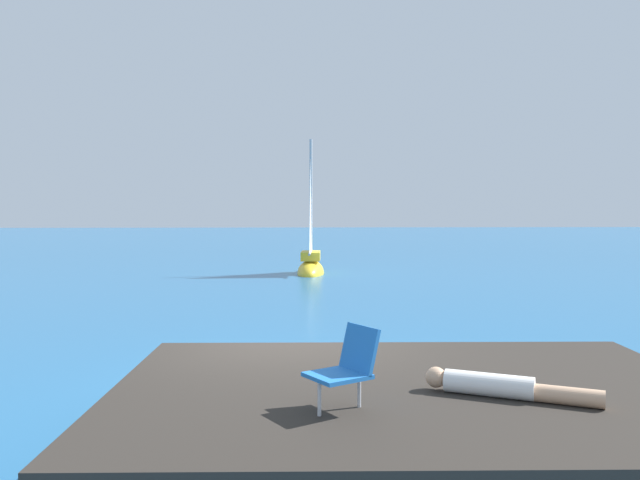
{
  "coord_description": "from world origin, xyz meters",
  "views": [
    {
      "loc": [
        0.08,
        -9.34,
        2.7
      ],
      "look_at": [
        1.02,
        13.51,
        1.55
      ],
      "focal_mm": 35.88,
      "sensor_mm": 36.0,
      "label": 1
    }
  ],
  "objects": [
    {
      "name": "boulder_inland",
      "position": [
        -1.35,
        0.01,
        0.0
      ],
      "size": [
        1.26,
        1.22,
        0.69
      ],
      "primitive_type": "cube",
      "rotation": [
        0.18,
        -0.05,
        2.45
      ],
      "color": "#2B2425",
      "rests_on": "ground"
    },
    {
      "name": "shore_ledge",
      "position": [
        1.38,
        -2.5,
        0.38
      ],
      "size": [
        6.66,
        4.7,
        0.76
      ],
      "primitive_type": "cube",
      "rotation": [
        0.0,
        0.0,
        -0.03
      ],
      "color": "#2D2823",
      "rests_on": "ground"
    },
    {
      "name": "ground_plane",
      "position": [
        0.0,
        0.0,
        0.0
      ],
      "size": [
        160.0,
        160.0,
        0.0
      ],
      "primitive_type": "plane",
      "color": "#236093"
    },
    {
      "name": "beach_chair",
      "position": [
        0.59,
        -3.3,
        1.2
      ],
      "size": [
        0.76,
        0.72,
        0.8
      ],
      "rotation": [
        0.0,
        0.0,
        3.69
      ],
      "color": "blue",
      "rests_on": "shore_ledge"
    },
    {
      "name": "person_sunbather",
      "position": [
        2.2,
        -2.98,
        0.87
      ],
      "size": [
        1.64,
        0.9,
        0.25
      ],
      "rotation": [
        0.0,
        0.0,
        5.84
      ],
      "color": "white",
      "rests_on": "shore_ledge"
    },
    {
      "name": "sailboat_near",
      "position": [
        0.78,
        16.93,
        0.33
      ],
      "size": [
        1.3,
        3.33,
        6.09
      ],
      "rotation": [
        0.0,
        0.0,
        1.51
      ],
      "color": "yellow",
      "rests_on": "ground"
    },
    {
      "name": "boulder_seaward",
      "position": [
        -1.22,
        -0.43,
        0.0
      ],
      "size": [
        1.26,
        1.21,
        0.81
      ],
      "primitive_type": "cube",
      "rotation": [
        -0.19,
        0.18,
        2.21
      ],
      "color": "#31231E",
      "rests_on": "ground"
    }
  ]
}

